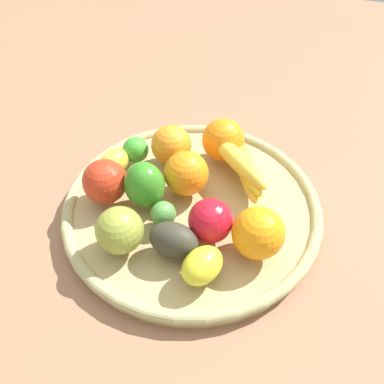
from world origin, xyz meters
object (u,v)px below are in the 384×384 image
lime_1 (163,214)px  avocado (174,240)px  lime_0 (136,150)px  orange_0 (171,145)px  orange_3 (223,140)px  orange_1 (186,173)px  lemon_1 (202,265)px  apple_2 (211,221)px  orange_2 (258,233)px  apple_1 (120,230)px  lemon_0 (115,162)px  apple_0 (105,181)px  banana_bunch (242,164)px  bell_pepper (144,185)px

lime_1 → avocado: bearing=-54.2°
lime_0 → avocado: bearing=-52.3°
orange_0 → orange_3: bearing=25.0°
lime_0 → orange_1: bearing=-22.6°
lemon_1 → apple_2: bearing=97.1°
orange_2 → orange_3: bearing=117.7°
orange_2 → orange_0: orange_2 is taller
apple_1 → lime_1: 0.08m
apple_1 → lemon_0: 0.18m
lemon_1 → apple_0: (-0.21, 0.11, 0.01)m
lemon_1 → orange_1: (-0.08, 0.17, 0.01)m
lemon_0 → orange_2: 0.31m
banana_bunch → bell_pepper: bearing=-141.5°
orange_2 → lime_0: bearing=151.5°
avocado → apple_0: size_ratio=1.03×
orange_2 → orange_0: (-0.20, 0.16, -0.00)m
lime_1 → apple_2: size_ratio=0.60×
banana_bunch → apple_2: (-0.02, -0.15, 0.00)m
avocado → lemon_1: 0.06m
orange_3 → lemon_0: bearing=-150.4°
banana_bunch → orange_2: (0.06, -0.16, 0.01)m
orange_2 → orange_1: 0.18m
avocado → lemon_0: avocado is taller
banana_bunch → lime_0: (-0.21, -0.01, -0.01)m
lemon_0 → apple_0: size_ratio=0.80×
banana_bunch → apple_0: (-0.22, -0.13, 0.01)m
avocado → bell_pepper: bearing=134.1°
avocado → orange_0: 0.22m
apple_1 → apple_2: bearing=26.0°
banana_bunch → apple_1: 0.26m
orange_2 → lemon_1: bearing=-132.9°
orange_2 → lime_1: bearing=176.9°
banana_bunch → bell_pepper: bell_pepper is taller
orange_3 → lemon_1: orange_3 is taller
bell_pepper → lime_1: 0.06m
apple_1 → apple_2: size_ratio=1.05×
avocado → lemon_1: (0.06, -0.03, -0.00)m
banana_bunch → lemon_1: banana_bunch is taller
orange_2 → lemon_0: bearing=160.8°
lemon_0 → apple_0: apple_0 is taller
lemon_0 → apple_0: (0.02, -0.07, 0.02)m
apple_0 → orange_1: 0.14m
orange_1 → apple_0: bearing=-154.5°
apple_0 → apple_2: bearing=-8.0°
lemon_1 → apple_0: apple_0 is taller
bell_pepper → avocado: (0.08, -0.09, -0.02)m
lime_1 → orange_1: 0.09m
avocado → orange_1: orange_1 is taller
bell_pepper → apple_1: size_ratio=1.13×
orange_3 → orange_2: (0.11, -0.21, -0.00)m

